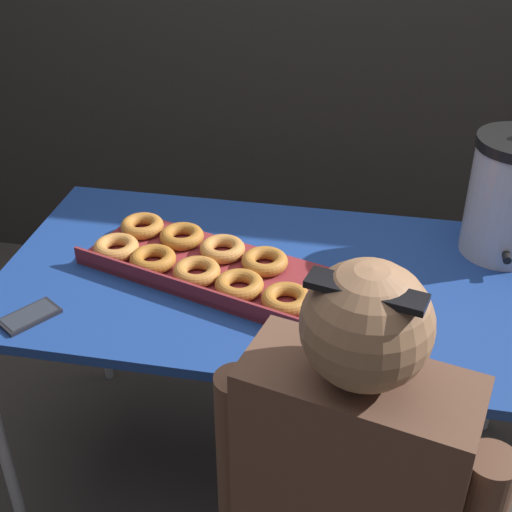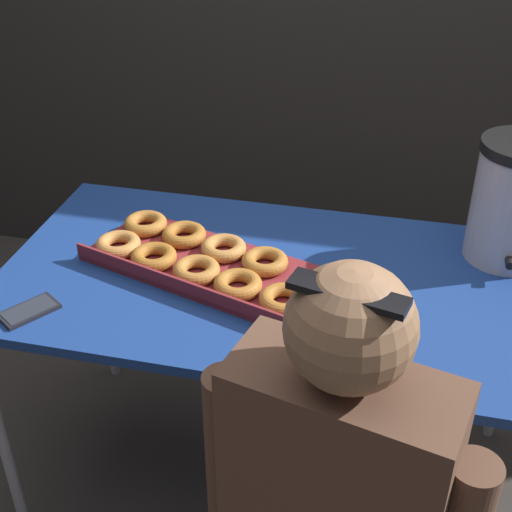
% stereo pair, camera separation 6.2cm
% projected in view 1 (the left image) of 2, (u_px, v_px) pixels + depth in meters
% --- Properties ---
extents(ground_plane, '(12.00, 12.00, 0.00)m').
position_uv_depth(ground_plane, '(272.00, 475.00, 2.30)').
color(ground_plane, '#3D3833').
extents(folding_table, '(1.46, 0.79, 0.78)m').
position_uv_depth(folding_table, '(276.00, 292.00, 1.91)').
color(folding_table, navy).
rests_on(folding_table, ground).
extents(donut_box, '(0.73, 0.47, 0.05)m').
position_uv_depth(donut_box, '(202.00, 263.00, 1.90)').
color(donut_box, maroon).
rests_on(donut_box, folding_table).
extents(coffee_urn, '(0.23, 0.26, 0.37)m').
position_uv_depth(coffee_urn, '(510.00, 197.00, 1.90)').
color(coffee_urn, '#B7B7BC').
rests_on(coffee_urn, folding_table).
extents(cell_phone, '(0.14, 0.16, 0.01)m').
position_uv_depth(cell_phone, '(29.00, 316.00, 1.73)').
color(cell_phone, black).
rests_on(cell_phone, folding_table).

